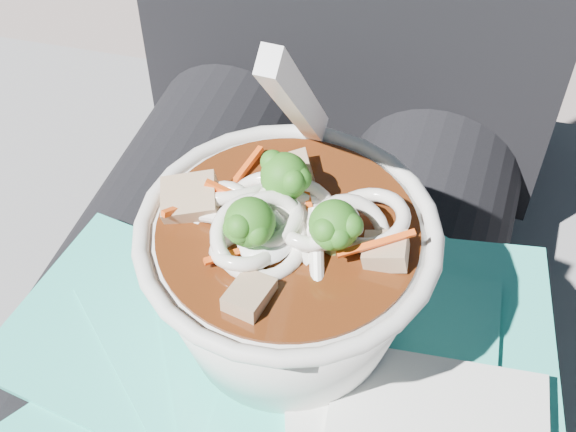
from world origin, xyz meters
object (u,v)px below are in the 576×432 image
(stone_ledge, at_px, (301,396))
(lap, at_px, (240,372))
(udon_bowl, at_px, (287,267))
(person_body, at_px, (282,247))
(plastic_bag, at_px, (280,380))

(stone_ledge, bearing_deg, lap, -90.00)
(stone_ledge, distance_m, udon_bowl, 0.47)
(lap, relative_size, udon_bowl, 2.41)
(person_body, relative_size, udon_bowl, 4.95)
(person_body, height_order, udon_bowl, person_body)
(person_body, xyz_separation_m, plastic_bag, (0.04, -0.13, 0.05))
(stone_ledge, relative_size, person_body, 1.02)
(person_body, bearing_deg, lap, -90.00)
(person_body, bearing_deg, udon_bowl, -69.59)
(lap, bearing_deg, person_body, 90.00)
(lap, height_order, person_body, person_body)
(lap, relative_size, person_body, 0.49)
(lap, bearing_deg, plastic_bag, -42.88)
(stone_ledge, height_order, plastic_bag, plastic_bag)
(udon_bowl, bearing_deg, stone_ledge, 103.33)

